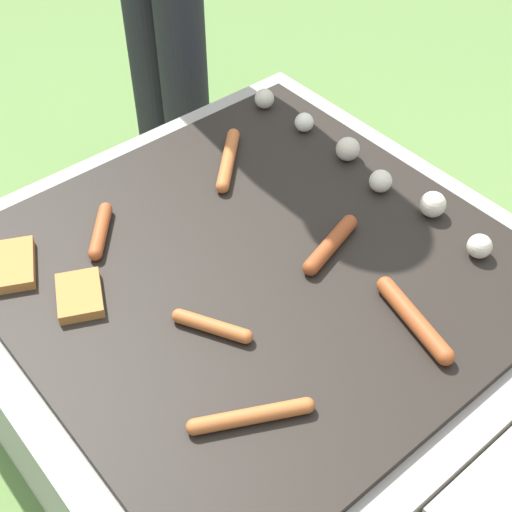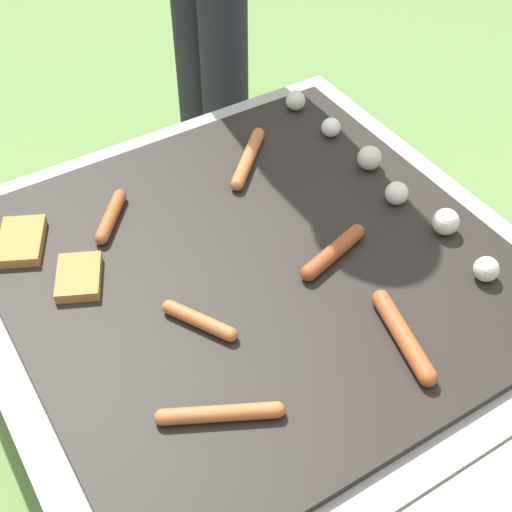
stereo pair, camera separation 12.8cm
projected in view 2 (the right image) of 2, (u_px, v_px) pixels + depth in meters
ground_plane at (256, 402)px, 1.61m from camera, size 14.00×14.00×0.00m
grill at (256, 341)px, 1.45m from camera, size 0.98×0.98×0.45m
sausage_front_right at (333, 252)px, 1.29m from camera, size 0.07×0.17×0.03m
sausage_back_center at (403, 336)px, 1.16m from camera, size 0.20×0.07×0.03m
sausage_mid_right at (200, 321)px, 1.18m from camera, size 0.13×0.08×0.02m
sausage_back_left at (111, 216)px, 1.36m from camera, size 0.12×0.11×0.03m
sausage_front_left at (248, 158)px, 1.49m from camera, size 0.15×0.15×0.03m
sausage_front_center at (220, 414)px, 1.06m from camera, size 0.10×0.18×0.02m
bread_slice_left at (21, 241)px, 1.32m from camera, size 0.14×0.12×0.02m
bread_slice_center at (79, 277)px, 1.26m from camera, size 0.13×0.11×0.02m
mushroom_row at (410, 196)px, 1.39m from camera, size 0.79×0.07×0.05m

